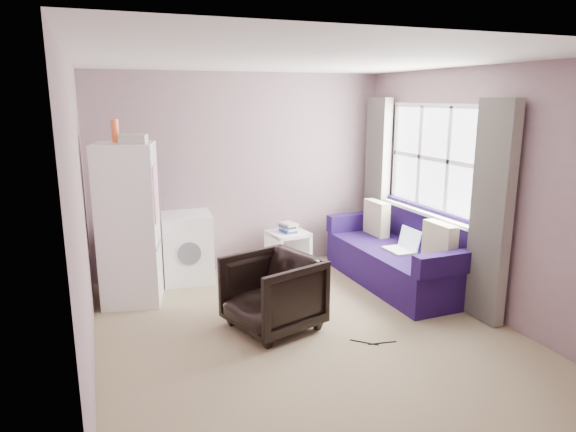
# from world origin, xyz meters

# --- Properties ---
(room) EXTENTS (3.84, 4.24, 2.54)m
(room) POSITION_xyz_m (0.02, 0.01, 1.25)
(room) COLOR #998764
(room) RESTS_ON ground
(armchair) EXTENTS (0.92, 0.96, 0.79)m
(armchair) POSITION_xyz_m (-0.27, 0.17, 0.40)
(armchair) COLOR black
(armchair) RESTS_ON ground
(fridge) EXTENTS (0.71, 0.71, 1.97)m
(fridge) POSITION_xyz_m (-1.48, 1.36, 0.88)
(fridge) COLOR white
(fridge) RESTS_ON ground
(washing_machine) EXTENTS (0.64, 0.64, 0.83)m
(washing_machine) POSITION_xyz_m (-0.80, 1.83, 0.43)
(washing_machine) COLOR white
(washing_machine) RESTS_ON ground
(side_table) EXTENTS (0.51, 0.51, 0.63)m
(side_table) POSITION_xyz_m (0.48, 1.74, 0.30)
(side_table) COLOR white
(side_table) RESTS_ON ground
(sofa) EXTENTS (0.98, 2.10, 0.93)m
(sofa) POSITION_xyz_m (1.62, 0.81, 0.34)
(sofa) COLOR #231150
(sofa) RESTS_ON ground
(window_dressing) EXTENTS (0.17, 2.62, 2.18)m
(window_dressing) POSITION_xyz_m (1.78, 0.70, 1.11)
(window_dressing) COLOR white
(window_dressing) RESTS_ON ground
(floor_cables) EXTENTS (0.39, 0.19, 0.01)m
(floor_cables) POSITION_xyz_m (0.49, -0.46, 0.01)
(floor_cables) COLOR black
(floor_cables) RESTS_ON ground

